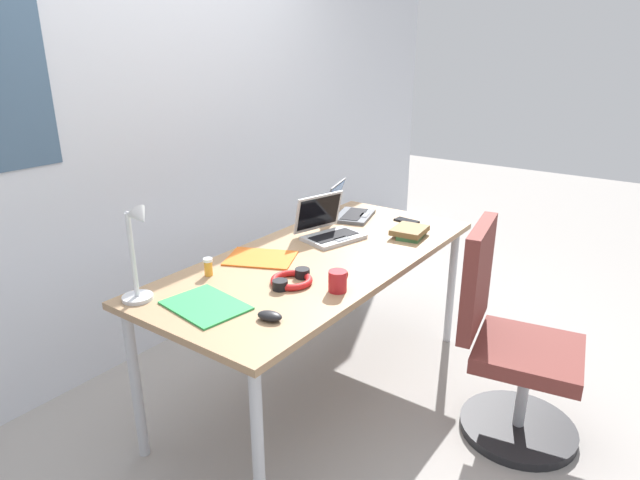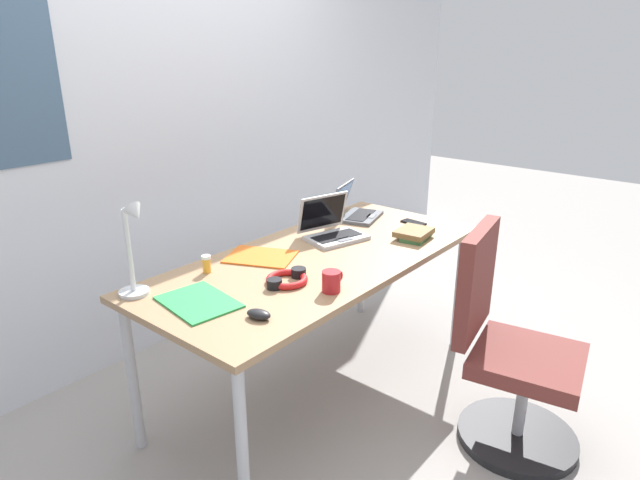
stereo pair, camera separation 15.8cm
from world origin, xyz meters
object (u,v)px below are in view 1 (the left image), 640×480
at_px(laptop_front_right, 348,210).
at_px(desk_lamp, 138,255).
at_px(laptop_far_corner, 329,229).
at_px(computer_mouse, 270,316).
at_px(headphones, 292,280).
at_px(paper_folder_back_left, 261,258).
at_px(office_chair, 509,352).
at_px(book_stack, 410,232).
at_px(pill_bottle, 208,267).
at_px(paper_folder_mid_desk, 206,305).
at_px(cell_phone, 407,221).
at_px(coffee_mug, 338,281).

bearing_deg(laptop_front_right, desk_lamp, 178.15).
relative_size(laptop_far_corner, computer_mouse, 3.63).
bearing_deg(laptop_far_corner, headphones, -160.32).
bearing_deg(laptop_far_corner, laptop_front_right, 17.98).
xyz_separation_m(paper_folder_back_left, office_chair, (0.44, -1.06, -0.35)).
bearing_deg(office_chair, book_stack, 68.01).
relative_size(pill_bottle, paper_folder_mid_desk, 0.25).
bearing_deg(office_chair, paper_folder_mid_desk, 135.79).
xyz_separation_m(headphones, paper_folder_back_left, (0.13, 0.29, -0.01)).
height_order(headphones, paper_folder_mid_desk, headphones).
bearing_deg(cell_phone, book_stack, -143.09).
bearing_deg(paper_folder_back_left, book_stack, -31.26).
distance_m(desk_lamp, pill_bottle, 0.37).
relative_size(desk_lamp, laptop_far_corner, 1.15).
xyz_separation_m(laptop_front_right, paper_folder_back_left, (-0.79, -0.03, -0.04)).
xyz_separation_m(headphones, book_stack, (0.83, -0.13, 0.01)).
relative_size(computer_mouse, office_chair, 0.10).
distance_m(headphones, book_stack, 0.84).
height_order(laptop_front_right, cell_phone, laptop_front_right).
height_order(book_stack, paper_folder_back_left, book_stack).
relative_size(headphones, paper_folder_mid_desk, 0.69).
relative_size(paper_folder_back_left, paper_folder_mid_desk, 1.00).
distance_m(laptop_far_corner, pill_bottle, 0.72).
bearing_deg(headphones, office_chair, -53.54).
relative_size(computer_mouse, book_stack, 0.42).
bearing_deg(desk_lamp, paper_folder_mid_desk, -63.49).
bearing_deg(book_stack, headphones, 170.79).
height_order(paper_folder_back_left, office_chair, office_chair).
bearing_deg(laptop_front_right, laptop_far_corner, -162.02).
height_order(laptop_far_corner, paper_folder_mid_desk, laptop_far_corner).
xyz_separation_m(headphones, coffee_mug, (0.05, -0.20, 0.03)).
relative_size(paper_folder_mid_desk, office_chair, 0.32).
bearing_deg(desk_lamp, coffee_mug, -46.90).
distance_m(paper_folder_mid_desk, office_chair, 1.34).
distance_m(paper_folder_back_left, office_chair, 1.20).
relative_size(laptop_far_corner, headphones, 1.63).
relative_size(desk_lamp, headphones, 1.87).
bearing_deg(laptop_front_right, paper_folder_mid_desk, -171.85).
height_order(laptop_front_right, paper_folder_back_left, laptop_front_right).
xyz_separation_m(laptop_front_right, book_stack, (-0.09, -0.45, -0.02)).
xyz_separation_m(laptop_far_corner, headphones, (-0.56, -0.20, -0.03)).
xyz_separation_m(computer_mouse, cell_phone, (1.34, 0.14, -0.01)).
bearing_deg(coffee_mug, desk_lamp, 133.10).
relative_size(laptop_front_right, pill_bottle, 4.29).
distance_m(laptop_front_right, paper_folder_mid_desk, 1.30).
xyz_separation_m(desk_lamp, cell_phone, (1.52, -0.37, -0.19)).
distance_m(computer_mouse, paper_folder_back_left, 0.61).
relative_size(cell_phone, headphones, 0.64).
height_order(laptop_far_corner, book_stack, laptop_far_corner).
bearing_deg(desk_lamp, office_chair, -47.34).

